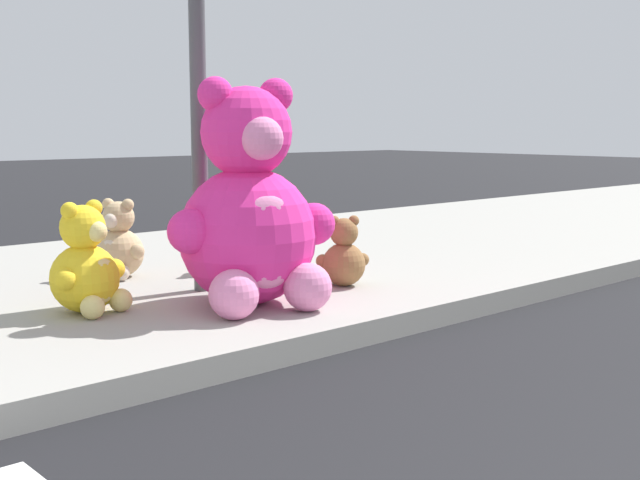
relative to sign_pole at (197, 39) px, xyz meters
The scene contains 8 objects.
sidewalk 2.19m from the sign_pole, 141.29° to the left, with size 28.00×4.40×0.15m, color #9E9B93.
sign_pole is the anchor object (origin of this frame).
plush_pink_large 1.27m from the sign_pole, 92.29° to the right, with size 1.08×1.01×1.43m.
plush_tan 1.69m from the sign_pole, 102.90° to the left, with size 0.43×0.41×0.59m.
plush_red 1.68m from the sign_pole, 35.77° to the left, with size 0.41×0.39×0.55m.
plush_brown 1.80m from the sign_pole, 31.88° to the right, with size 0.35×0.36×0.50m.
plush_yellow 1.68m from the sign_pole, behind, with size 0.51×0.49×0.68m.
plush_white 1.59m from the sign_pole, ahead, with size 0.51×0.47×0.67m.
Camera 1 is at (-2.05, -0.23, 1.28)m, focal length 45.27 mm.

